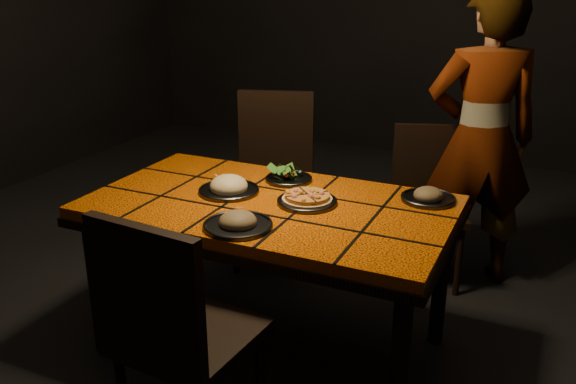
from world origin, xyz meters
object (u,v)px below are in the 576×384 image
at_px(chair_far_right, 428,193).
at_px(chair_near, 172,327).
at_px(chair_far_left, 274,166).
at_px(plate_pizza, 307,200).
at_px(plate_pasta, 229,187).
at_px(diner, 481,140).
at_px(dining_table, 270,218).

bearing_deg(chair_far_right, chair_near, -124.02).
distance_m(chair_far_left, plate_pizza, 1.06).
bearing_deg(plate_pasta, chair_near, -73.59).
bearing_deg(chair_near, diner, -105.75).
bearing_deg(plate_pizza, chair_near, -99.58).
distance_m(chair_far_left, diner, 1.22).
height_order(chair_near, chair_far_left, chair_far_left).
distance_m(chair_far_left, plate_pasta, 0.93).
relative_size(chair_far_left, diner, 0.61).
bearing_deg(chair_far_left, plate_pizza, -73.53).
xyz_separation_m(chair_far_left, plate_pasta, (0.21, -0.89, 0.19)).
height_order(dining_table, diner, diner).
xyz_separation_m(dining_table, diner, (0.74, 1.11, 0.17)).
xyz_separation_m(diner, plate_pasta, (-0.97, -1.09, -0.07)).
height_order(chair_near, plate_pasta, chair_near).
bearing_deg(dining_table, plate_pasta, 173.50).
distance_m(chair_near, plate_pasta, 0.88).
bearing_deg(plate_pizza, chair_far_right, 71.65).
bearing_deg(chair_far_right, dining_table, -134.91).
relative_size(diner, plate_pizza, 5.33).
bearing_deg(chair_far_left, diner, -8.21).
height_order(dining_table, chair_far_right, chair_far_right).
bearing_deg(diner, plate_pizza, 37.53).
bearing_deg(diner, plate_pasta, 24.55).
height_order(chair_far_left, plate_pizza, chair_far_left).
bearing_deg(chair_near, plate_pizza, -94.56).
bearing_deg(chair_far_left, chair_near, -93.20).
xyz_separation_m(dining_table, chair_far_right, (0.49, 1.04, -0.16)).
bearing_deg(plate_pasta, diner, 48.38).
distance_m(chair_far_right, diner, 0.42).
xyz_separation_m(chair_far_left, diner, (1.17, 0.20, 0.25)).
xyz_separation_m(chair_near, chair_far_right, (0.47, 1.84, -0.06)).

